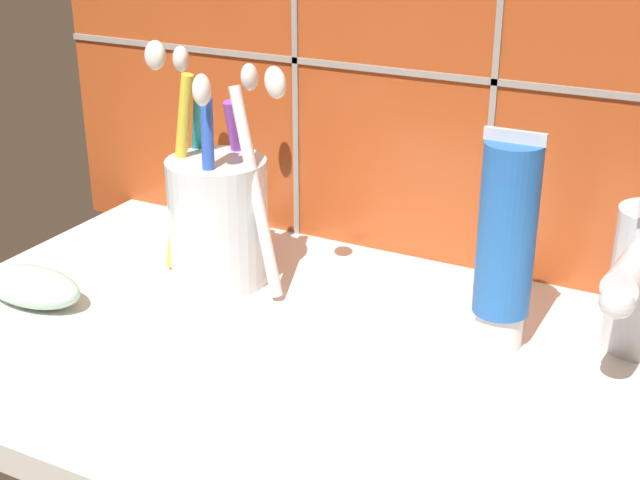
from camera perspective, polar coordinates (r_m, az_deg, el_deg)
sink_counter at (r=59.06cm, az=3.35°, el=-8.74°), size 66.78×35.25×2.00cm
tile_wall_backsplash at (r=67.62cm, az=10.30°, el=14.72°), size 76.78×1.72×45.38cm
toothbrush_cup at (r=68.22cm, az=-6.54°, el=1.80°), size 15.10×11.10×18.35cm
toothpaste_tube at (r=58.63cm, az=11.81°, el=-0.20°), size 3.96×3.77×14.96cm
soap_bar at (r=68.79cm, az=-17.96°, el=-2.84°), size 8.44×4.31×2.71cm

